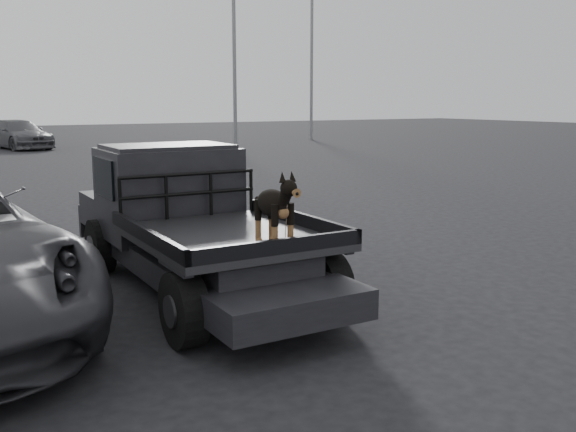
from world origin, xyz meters
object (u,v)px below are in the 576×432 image
distant_car_b (19,134)px  flatbed_ute (197,255)px  dog (274,209)px  floodlight_far (312,7)px  floodlight_mid (234,14)px

distant_car_b → flatbed_ute: bearing=-107.6°
dog → distant_car_b: size_ratio=0.15×
flatbed_ute → dog: 1.91m
flatbed_ute → floodlight_far: size_ratio=0.37×
flatbed_ute → distant_car_b: distant_car_b is taller
distant_car_b → floodlight_far: bearing=-17.6°
flatbed_ute → dog: size_ratio=7.30×
dog → floodlight_far: floodlight_far is taller
flatbed_ute → dog: bearing=-84.3°
floodlight_far → floodlight_mid: bearing=-146.7°
floodlight_far → flatbed_ute: bearing=-124.8°
flatbed_ute → floodlight_mid: size_ratio=0.46×
flatbed_ute → floodlight_mid: 24.67m
distant_car_b → floodlight_mid: (9.16, -5.92, 5.73)m
flatbed_ute → distant_car_b: (1.62, 27.30, 0.25)m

